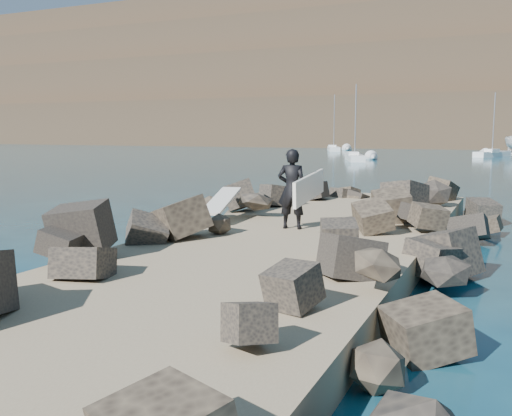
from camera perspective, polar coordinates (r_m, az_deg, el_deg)
The scene contains 9 objects.
ground at distance 12.50m, azimuth 1.90°, elevation -6.27°, with size 800.00×800.00×0.00m, color #0F384C.
jetty at distance 10.66m, azimuth -2.23°, elevation -7.06°, with size 6.00×26.00×0.60m, color #8C7759.
riprap_left at distance 12.55m, azimuth -13.16°, elevation -4.08°, with size 2.60×22.00×1.00m, color black.
riprap_right at distance 10.19m, azimuth 13.94°, elevation -6.83°, with size 2.60×22.00×1.00m, color black.
surfboard_resting at distance 15.48m, azimuth -3.49°, elevation 0.32°, with size 0.54×2.18×0.07m, color white.
surfer_with_board at distance 14.13m, azimuth 3.86°, elevation 1.93°, with size 0.95×2.47×1.99m.
sailboat_e at distance 90.58m, azimuth 7.76°, elevation 5.89°, with size 4.03×7.50×8.87m.
sailboat_b at distance 74.28m, azimuth 22.53°, elevation 5.01°, with size 4.10×6.33×7.76m.
sailboat_a at distance 60.18m, azimuth 9.82°, elevation 5.00°, with size 3.67×6.66×7.98m.
Camera 1 is at (4.63, -11.22, 3.01)m, focal length 40.00 mm.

